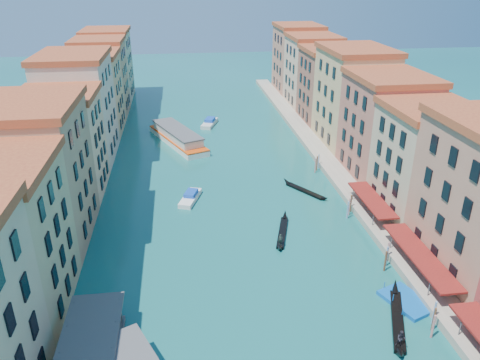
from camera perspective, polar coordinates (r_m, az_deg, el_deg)
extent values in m
cube|color=tan|center=(56.20, -27.16, -7.05)|extent=(12.00, 15.00, 17.00)
cube|color=#A57E5B|center=(69.39, -23.41, 0.44)|extent=(12.00, 17.00, 19.00)
cube|color=#9C3722|center=(66.35, -24.84, 8.36)|extent=(12.80, 17.40, 1.00)
cube|color=#DDB186|center=(83.81, -20.74, 3.90)|extent=(12.00, 14.00, 16.50)
cube|color=#9C3722|center=(81.42, -21.65, 9.67)|extent=(12.80, 14.40, 1.00)
cube|color=#C4B49D|center=(98.24, -19.04, 8.08)|extent=(12.00, 18.00, 20.00)
cube|color=#9C3722|center=(96.08, -19.90, 14.09)|extent=(12.80, 18.40, 1.00)
cube|color=tan|center=(114.73, -17.49, 9.84)|extent=(12.00, 16.00, 17.50)
cube|color=#9C3722|center=(112.96, -18.08, 14.37)|extent=(12.80, 16.40, 1.00)
cube|color=tan|center=(129.55, -16.49, 11.74)|extent=(12.00, 15.00, 18.50)
cube|color=#9C3722|center=(127.96, -17.02, 15.99)|extent=(12.80, 15.40, 1.00)
cube|color=#C0AF87|center=(145.05, -15.66, 13.19)|extent=(12.00, 17.00, 19.00)
cube|color=#9C3722|center=(143.62, -16.12, 17.10)|extent=(12.80, 17.40, 1.00)
cube|color=tan|center=(75.86, 21.67, 1.68)|extent=(12.00, 14.00, 16.50)
cube|color=#9C3722|center=(73.21, 22.72, 8.01)|extent=(12.80, 14.40, 1.00)
cube|color=#B4614D|center=(88.13, 17.27, 5.87)|extent=(12.00, 16.00, 18.00)
cube|color=#9C3722|center=(85.79, 18.06, 11.89)|extent=(12.80, 16.40, 1.00)
cube|color=tan|center=(102.88, 13.55, 9.42)|extent=(12.00, 18.00, 20.00)
cube|color=#9C3722|center=(100.83, 14.15, 15.19)|extent=(12.80, 18.40, 1.00)
cube|color=#975742|center=(118.27, 10.73, 10.93)|extent=(12.00, 15.00, 17.50)
cube|color=#9C3722|center=(116.55, 11.09, 15.35)|extent=(12.80, 15.40, 1.00)
cube|color=#DBAD89|center=(132.64, 8.70, 12.71)|extent=(12.00, 16.00, 18.50)
cube|color=#9C3722|center=(131.08, 8.98, 16.89)|extent=(12.80, 16.40, 1.00)
cube|color=#BA7358|center=(148.19, 6.95, 14.21)|extent=(12.00, 17.00, 19.50)
cube|color=#9C3722|center=(146.78, 7.16, 18.15)|extent=(12.80, 17.40, 1.00)
cube|color=#9E937F|center=(97.76, 9.82, 3.11)|extent=(4.00, 140.00, 1.00)
cylinder|color=#545456|center=(54.95, 25.18, -16.30)|extent=(0.12, 0.12, 3.00)
cube|color=maroon|center=(62.54, 21.15, -8.55)|extent=(3.20, 15.30, 0.25)
cylinder|color=#545456|center=(59.12, 21.98, -12.53)|extent=(0.12, 0.12, 3.00)
cylinder|color=#545456|center=(66.49, 17.89, -7.49)|extent=(0.12, 0.12, 3.00)
cube|color=maroon|center=(74.56, 15.79, -2.30)|extent=(3.20, 12.60, 0.25)
cylinder|color=#545456|center=(71.31, 15.88, -4.94)|extent=(0.12, 0.12, 3.00)
cylinder|color=#545456|center=(78.16, 13.57, -2.00)|extent=(0.12, 0.12, 3.00)
cube|color=#545456|center=(47.39, -18.28, -19.22)|extent=(5.40, 16.40, 0.30)
cylinder|color=brown|center=(54.61, 22.46, -16.30)|extent=(0.24, 0.24, 3.20)
cylinder|color=brown|center=(55.53, 22.52, -15.55)|extent=(0.24, 0.24, 3.20)
cylinder|color=brown|center=(56.46, 22.58, -14.83)|extent=(0.24, 0.24, 3.20)
cylinder|color=brown|center=(62.96, 17.28, -9.55)|extent=(0.24, 0.24, 3.20)
cylinder|color=brown|center=(63.95, 17.42, -9.00)|extent=(0.24, 0.24, 3.20)
cylinder|color=brown|center=(64.94, 17.56, -8.47)|extent=(0.24, 0.24, 3.20)
cylinder|color=brown|center=(73.98, 13.00, -3.67)|extent=(0.24, 0.24, 3.20)
cylinder|color=brown|center=(75.01, 13.17, -3.29)|extent=(0.24, 0.24, 3.20)
cylinder|color=brown|center=(76.04, 13.35, -2.91)|extent=(0.24, 0.24, 3.20)
cylinder|color=brown|center=(89.39, 9.16, 1.66)|extent=(0.24, 0.24, 3.20)
cylinder|color=brown|center=(90.44, 9.36, 1.92)|extent=(0.24, 0.24, 3.20)
cylinder|color=brown|center=(91.49, 9.54, 2.17)|extent=(0.24, 0.24, 3.20)
cylinder|color=brown|center=(52.26, -20.05, -17.95)|extent=(0.24, 0.24, 3.20)
cube|color=white|center=(104.97, -7.59, 4.84)|extent=(13.04, 22.27, 1.32)
cube|color=silver|center=(104.51, -7.63, 5.58)|extent=(10.84, 17.98, 1.76)
cube|color=#545456|center=(104.18, -7.67, 6.13)|extent=(11.35, 18.62, 0.28)
cube|color=#EA490D|center=(104.77, -7.61, 5.15)|extent=(13.09, 22.29, 0.28)
cube|color=black|center=(68.80, 5.18, -6.40)|extent=(3.50, 8.51, 0.43)
cone|color=black|center=(72.77, 5.50, -4.26)|extent=(1.38, 2.08, 1.60)
cone|color=black|center=(64.60, 4.85, -8.33)|extent=(1.28, 1.77, 1.41)
imported|color=#232F28|center=(65.19, 4.96, -7.25)|extent=(0.69, 0.55, 1.64)
cube|color=black|center=(55.98, 18.63, -15.90)|extent=(4.75, 9.60, 0.49)
cone|color=black|center=(60.06, 18.40, -12.28)|extent=(1.73, 2.41, 1.84)
cone|color=black|center=(51.66, 19.01, -19.48)|extent=(1.59, 2.05, 1.62)
imported|color=#262229|center=(52.09, 19.05, -17.83)|extent=(1.12, 1.00, 1.89)
cube|color=black|center=(81.73, 7.91, -1.33)|extent=(5.27, 7.32, 0.41)
cone|color=black|center=(84.30, 5.65, -0.13)|extent=(1.67, 1.96, 1.51)
cone|color=black|center=(79.06, 10.35, -2.22)|extent=(1.50, 1.70, 1.33)
cube|color=white|center=(78.45, -6.09, -2.22)|extent=(4.21, 7.07, 0.77)
cube|color=#1649B8|center=(78.57, -6.01, -1.62)|extent=(2.59, 3.30, 0.67)
cube|color=silver|center=(116.80, -3.74, 6.91)|extent=(4.83, 8.20, 0.89)
cube|color=#1649B8|center=(117.09, -3.68, 7.35)|extent=(2.98, 3.82, 0.78)
cube|color=#0B5CB4|center=(59.01, 19.65, -13.71)|extent=(5.74, 6.82, 0.48)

